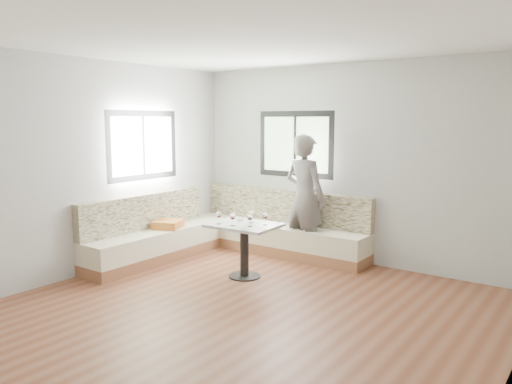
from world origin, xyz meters
TOP-DOWN VIEW (x-y plane):
  - room at (-0.08, 0.08)m, footprint 5.01×5.01m
  - banquette at (-1.59, 1.63)m, footprint 2.90×2.80m
  - table at (-0.73, 1.00)m, footprint 0.89×0.71m
  - person at (-0.54, 2.18)m, footprint 0.73×0.54m
  - olive_ramekin at (-0.89, 1.12)m, footprint 0.09×0.09m
  - wine_glass_a at (-0.99, 0.80)m, footprint 0.08×0.08m
  - wine_glass_b at (-0.78, 0.82)m, footprint 0.08×0.08m
  - wine_glass_c at (-0.58, 0.91)m, footprint 0.08×0.08m
  - wine_glass_d at (-0.70, 1.10)m, footprint 0.08×0.08m
  - wine_glass_e at (-0.48, 1.09)m, footprint 0.08×0.08m

SIDE VIEW (x-z plane):
  - banquette at x=-1.59m, z-range -0.14..0.81m
  - table at x=-0.73m, z-range 0.17..0.87m
  - olive_ramekin at x=-0.89m, z-range 0.70..0.73m
  - wine_glass_a at x=-0.99m, z-range 0.73..0.90m
  - wine_glass_b at x=-0.78m, z-range 0.73..0.90m
  - wine_glass_c at x=-0.58m, z-range 0.73..0.90m
  - wine_glass_d at x=-0.70m, z-range 0.73..0.90m
  - wine_glass_e at x=-0.48m, z-range 0.73..0.90m
  - person at x=-0.54m, z-range 0.00..1.82m
  - room at x=-0.08m, z-range 0.01..2.82m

